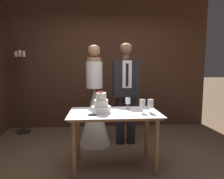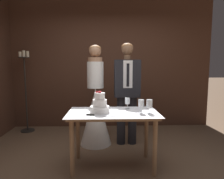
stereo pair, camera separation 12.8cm
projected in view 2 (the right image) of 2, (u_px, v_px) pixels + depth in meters
name	position (u px, v px, depth m)	size (l,w,h in m)	color
ground_plane	(113.00, 170.00, 2.64)	(40.00, 40.00, 0.00)	brown
wall_back	(110.00, 64.00, 4.47)	(4.51, 0.12, 2.84)	#472B1E
cake_table	(113.00, 120.00, 2.67)	(1.20, 0.70, 0.76)	#8E6B4C
tiered_cake	(100.00, 105.00, 2.62)	(0.26, 0.26, 0.28)	white
cake_knife	(96.00, 115.00, 2.46)	(0.41, 0.11, 0.02)	silver
wine_glass_near	(127.00, 101.00, 2.83)	(0.07, 0.07, 0.16)	silver
wine_glass_middle	(141.00, 103.00, 2.58)	(0.08, 0.08, 0.18)	silver
wine_glass_far	(149.00, 104.00, 2.58)	(0.08, 0.08, 0.18)	silver
bride	(96.00, 109.00, 3.46)	(0.54, 0.54, 1.72)	white
groom	(127.00, 89.00, 3.43)	(0.44, 0.25, 1.75)	black
candle_stand	(26.00, 91.00, 4.12)	(0.28, 0.28, 1.68)	black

